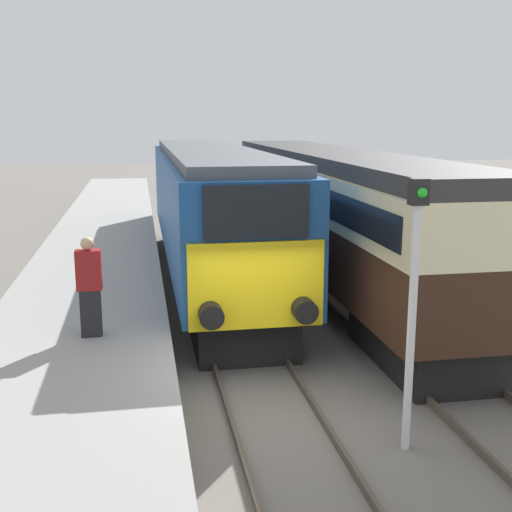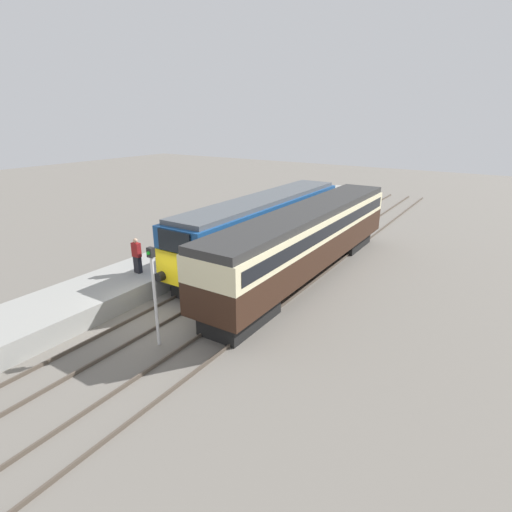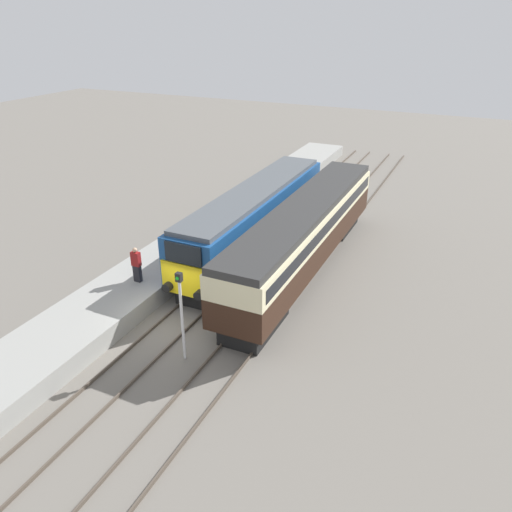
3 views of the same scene
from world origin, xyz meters
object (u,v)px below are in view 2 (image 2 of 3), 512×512
(person_on_platform, at_px, (137,256))
(signal_post, at_px, (154,289))
(locomotive, at_px, (264,225))
(passenger_carriage, at_px, (308,236))

(person_on_platform, distance_m, signal_post, 5.66)
(locomotive, height_order, signal_post, signal_post)
(signal_post, bearing_deg, locomotive, 99.25)
(passenger_carriage, bearing_deg, locomotive, 164.24)
(locomotive, bearing_deg, passenger_carriage, -15.76)
(person_on_platform, height_order, signal_post, signal_post)
(person_on_platform, relative_size, signal_post, 0.45)
(locomotive, bearing_deg, person_on_platform, -112.12)
(person_on_platform, xyz_separation_m, signal_post, (4.64, -3.20, 0.52))
(locomotive, height_order, person_on_platform, locomotive)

